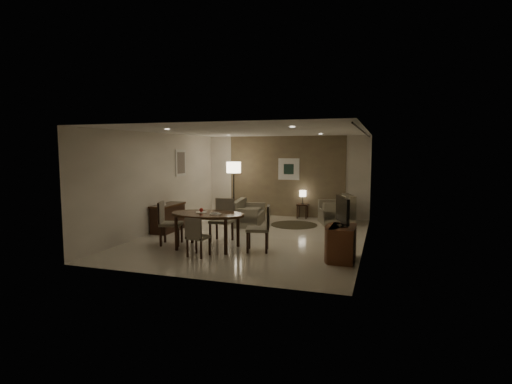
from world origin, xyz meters
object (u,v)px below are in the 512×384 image
(chair_left, at_px, (171,223))
(console_desk, at_px, (168,218))
(tv_cabinet, at_px, (343,243))
(side_table, at_px, (303,211))
(floor_lamp, at_px, (234,190))
(chair_far, at_px, (221,221))
(chair_near, at_px, (198,237))
(armchair, at_px, (336,209))
(sofa, at_px, (249,212))
(chair_right, at_px, (258,228))
(dining_table, at_px, (208,231))

(chair_left, bearing_deg, console_desk, 16.03)
(tv_cabinet, bearing_deg, side_table, 110.48)
(console_desk, bearing_deg, floor_lamp, 70.74)
(chair_left, bearing_deg, chair_far, -74.62)
(chair_near, height_order, chair_far, chair_far)
(armchair, xyz_separation_m, side_table, (-1.18, 0.70, -0.21))
(chair_far, bearing_deg, chair_left, -148.51)
(console_desk, height_order, tv_cabinet, console_desk)
(sofa, bearing_deg, floor_lamp, 33.79)
(chair_right, bearing_deg, sofa, -171.38)
(chair_left, relative_size, sofa, 0.66)
(dining_table, bearing_deg, sofa, 91.65)
(floor_lamp, bearing_deg, armchair, -1.58)
(tv_cabinet, height_order, chair_far, chair_far)
(chair_right, distance_m, armchair, 4.09)
(tv_cabinet, bearing_deg, floor_lamp, 133.71)
(tv_cabinet, height_order, floor_lamp, floor_lamp)
(armchair, bearing_deg, tv_cabinet, -11.11)
(chair_left, distance_m, armchair, 5.19)
(console_desk, relative_size, chair_right, 1.18)
(chair_near, height_order, chair_right, chair_right)
(side_table, bearing_deg, dining_table, -104.85)
(chair_left, xyz_separation_m, chair_right, (2.14, 0.03, 0.00))
(console_desk, height_order, side_table, console_desk)
(armchair, bearing_deg, dining_table, -50.69)
(armchair, relative_size, floor_lamp, 0.54)
(tv_cabinet, bearing_deg, dining_table, 178.97)
(tv_cabinet, relative_size, sofa, 0.58)
(armchair, bearing_deg, side_table, -140.11)
(armchair, bearing_deg, chair_left, -60.57)
(console_desk, distance_m, chair_far, 2.03)
(armchair, bearing_deg, chair_far, -55.73)
(console_desk, height_order, floor_lamp, floor_lamp)
(tv_cabinet, xyz_separation_m, chair_left, (-4.01, 0.14, 0.16))
(tv_cabinet, height_order, chair_left, chair_left)
(sofa, relative_size, floor_lamp, 0.84)
(chair_right, bearing_deg, floor_lamp, -165.88)
(console_desk, relative_size, floor_lamp, 0.65)
(chair_right, bearing_deg, chair_near, -67.04)
(console_desk, distance_m, chair_left, 1.63)
(chair_far, distance_m, side_table, 4.16)
(chair_far, bearing_deg, armchair, 52.83)
(chair_right, xyz_separation_m, side_table, (0.09, 4.58, -0.28))
(chair_left, relative_size, armchair, 1.02)
(dining_table, xyz_separation_m, armchair, (2.42, 4.00, 0.04))
(dining_table, height_order, armchair, armchair)
(tv_cabinet, bearing_deg, chair_right, 174.84)
(chair_far, relative_size, side_table, 2.22)
(tv_cabinet, relative_size, chair_near, 1.07)
(tv_cabinet, height_order, armchair, armchair)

